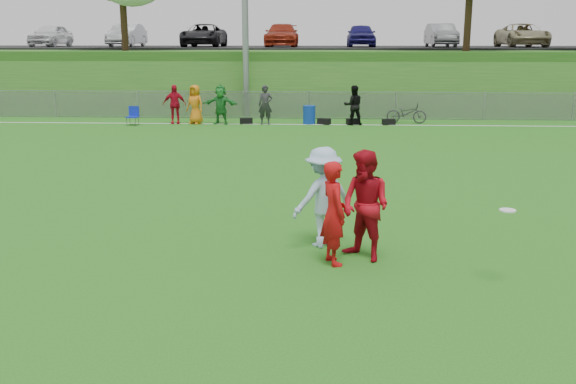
# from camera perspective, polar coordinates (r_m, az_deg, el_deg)

# --- Properties ---
(ground) EXTENTS (120.00, 120.00, 0.00)m
(ground) POSITION_cam_1_polar(r_m,az_deg,el_deg) (10.49, -0.59, -7.04)
(ground) COLOR #276515
(ground) RESTS_ON ground
(sideline_far) EXTENTS (60.00, 0.10, 0.01)m
(sideline_far) POSITION_cam_1_polar(r_m,az_deg,el_deg) (28.05, 1.76, 6.02)
(sideline_far) COLOR white
(sideline_far) RESTS_ON ground
(fence) EXTENTS (58.00, 0.06, 1.30)m
(fence) POSITION_cam_1_polar(r_m,az_deg,el_deg) (29.96, 1.87, 7.74)
(fence) COLOR gray
(fence) RESTS_ON ground
(berm) EXTENTS (120.00, 18.00, 3.00)m
(berm) POSITION_cam_1_polar(r_m,az_deg,el_deg) (40.86, 2.22, 10.50)
(berm) COLOR #205A19
(berm) RESTS_ON ground
(parking_lot) EXTENTS (120.00, 12.00, 0.10)m
(parking_lot) POSITION_cam_1_polar(r_m,az_deg,el_deg) (42.80, 2.28, 12.71)
(parking_lot) COLOR black
(parking_lot) RESTS_ON berm
(car_row) EXTENTS (32.04, 5.18, 1.44)m
(car_row) POSITION_cam_1_polar(r_m,az_deg,el_deg) (41.83, 0.63, 13.76)
(car_row) COLOR white
(car_row) RESTS_ON parking_lot
(spectator_row) EXTENTS (8.77, 0.86, 1.69)m
(spectator_row) POSITION_cam_1_polar(r_m,az_deg,el_deg) (28.16, -4.17, 7.75)
(spectator_row) COLOR red
(spectator_row) RESTS_ON ground
(gear_bags) EXTENTS (6.79, 0.50, 0.26)m
(gear_bags) POSITION_cam_1_polar(r_m,az_deg,el_deg) (28.12, 3.55, 6.28)
(gear_bags) COLOR black
(gear_bags) RESTS_ON ground
(player_red_left) EXTENTS (0.62, 0.74, 1.75)m
(player_red_left) POSITION_cam_1_polar(r_m,az_deg,el_deg) (10.61, 4.09, -1.87)
(player_red_left) COLOR red
(player_red_left) RESTS_ON ground
(player_red_center) EXTENTS (1.16, 1.15, 1.88)m
(player_red_center) POSITION_cam_1_polar(r_m,az_deg,el_deg) (10.84, 6.90, -1.23)
(player_red_center) COLOR #AF0C1A
(player_red_center) RESTS_ON ground
(player_blue) EXTENTS (1.35, 1.19, 1.82)m
(player_blue) POSITION_cam_1_polar(r_m,az_deg,el_deg) (11.49, 3.13, -0.47)
(player_blue) COLOR #A7C3E7
(player_blue) RESTS_ON ground
(frisbee) EXTENTS (0.25, 0.25, 0.02)m
(frisbee) POSITION_cam_1_polar(r_m,az_deg,el_deg) (10.15, 18.94, -1.55)
(frisbee) COLOR white
(frisbee) RESTS_ON ground
(recycling_bin) EXTENTS (0.60, 0.60, 0.80)m
(recycling_bin) POSITION_cam_1_polar(r_m,az_deg,el_deg) (28.21, 1.89, 6.87)
(recycling_bin) COLOR #0E329E
(recycling_bin) RESTS_ON ground
(camp_chair) EXTENTS (0.48, 0.48, 0.81)m
(camp_chair) POSITION_cam_1_polar(r_m,az_deg,el_deg) (28.57, -13.63, 6.26)
(camp_chair) COLOR #1023B5
(camp_chair) RESTS_ON ground
(bicycle) EXTENTS (1.80, 0.82, 0.91)m
(bicycle) POSITION_cam_1_polar(r_m,az_deg,el_deg) (28.91, 10.49, 6.93)
(bicycle) COLOR #2C2C2E
(bicycle) RESTS_ON ground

